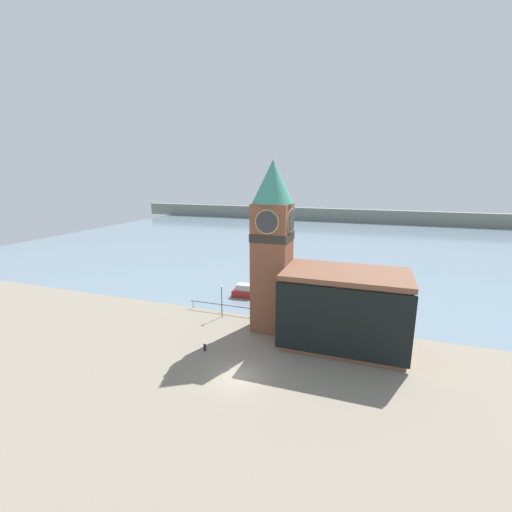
# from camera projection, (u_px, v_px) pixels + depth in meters

# --- Properties ---
(ground_plane) EXTENTS (160.00, 160.00, 0.00)m
(ground_plane) POSITION_uv_depth(u_px,v_px,m) (238.00, 377.00, 30.89)
(ground_plane) COLOR gray
(water) EXTENTS (160.00, 120.00, 0.00)m
(water) POSITION_uv_depth(u_px,v_px,m) (334.00, 239.00, 98.51)
(water) COLOR slate
(water) RESTS_ON ground_plane
(far_shoreline) EXTENTS (180.00, 3.00, 5.00)m
(far_shoreline) POSITION_uv_depth(u_px,v_px,m) (347.00, 215.00, 134.71)
(far_shoreline) COLOR gray
(far_shoreline) RESTS_ON water
(pier_railing) EXTENTS (9.23, 0.08, 1.09)m
(pier_railing) POSITION_uv_depth(u_px,v_px,m) (222.00, 305.00, 45.41)
(pier_railing) COLOR #333338
(pier_railing) RESTS_ON ground_plane
(clock_tower) EXTENTS (4.62, 4.62, 19.47)m
(clock_tower) POSITION_uv_depth(u_px,v_px,m) (272.00, 243.00, 38.63)
(clock_tower) COLOR brown
(clock_tower) RESTS_ON ground_plane
(pier_building) EXTENTS (12.89, 7.79, 8.12)m
(pier_building) POSITION_uv_depth(u_px,v_px,m) (344.00, 309.00, 36.04)
(pier_building) COLOR #935B42
(pier_building) RESTS_ON ground_plane
(boat_near) EXTENTS (6.32, 2.62, 1.90)m
(boat_near) POSITION_uv_depth(u_px,v_px,m) (252.00, 292.00, 51.18)
(boat_near) COLOR maroon
(boat_near) RESTS_ON water
(mooring_bollard_near) EXTENTS (0.29, 0.29, 0.75)m
(mooring_bollard_near) POSITION_uv_depth(u_px,v_px,m) (205.00, 347.00, 35.52)
(mooring_bollard_near) COLOR black
(mooring_bollard_near) RESTS_ON ground_plane
(lamp_post) EXTENTS (0.32, 0.32, 4.24)m
(lamp_post) POSITION_uv_depth(u_px,v_px,m) (222.00, 295.00, 43.38)
(lamp_post) COLOR #2D2D33
(lamp_post) RESTS_ON ground_plane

